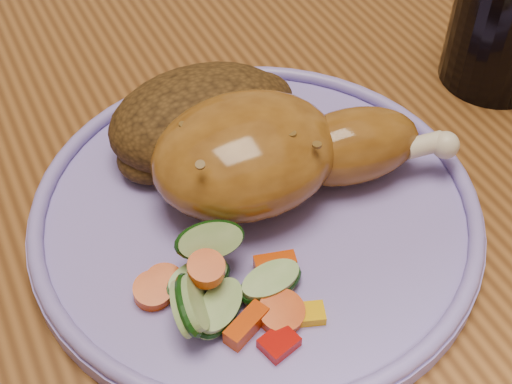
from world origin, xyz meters
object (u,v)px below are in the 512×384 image
dining_table (223,196)px  chair_far (56,4)px  plate (256,215)px  drinking_glass (509,17)px

dining_table → chair_far: size_ratio=1.54×
plate → chair_far: bearing=88.4°
dining_table → plate: bearing=-101.3°
dining_table → plate: 0.14m
chair_far → drinking_glass: size_ratio=8.43×
dining_table → chair_far: bearing=90.0°
drinking_glass → dining_table: bearing=167.1°
chair_far → plate: size_ratio=3.21×
drinking_glass → chair_far: bearing=107.4°
chair_far → plate: chair_far is taller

